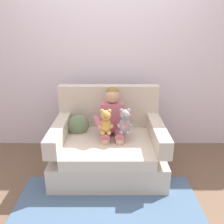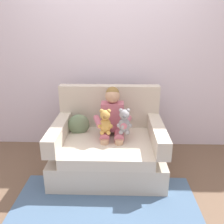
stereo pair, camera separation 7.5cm
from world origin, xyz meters
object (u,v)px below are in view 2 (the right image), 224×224
Objects in this scene: plush_grey at (124,122)px; plush_honey at (105,122)px; armchair at (108,146)px; seated_child at (112,119)px; throw_pillow at (79,125)px.

plush_honey is at bearing 179.17° from plush_grey.
plush_grey reaches higher than plush_honey.
seated_child is (0.05, 0.03, 0.33)m from armchair.
throw_pillow is (-0.34, 0.25, -0.14)m from plush_honey.
plush_grey is at bearing -23.10° from throw_pillow.
armchair is 0.42m from plush_grey.
seated_child reaches higher than armchair.
plush_grey is (0.13, -0.13, 0.03)m from seated_child.
armchair is at bearing 145.04° from plush_grey.
armchair is 1.51× the size of seated_child.
seated_child is 0.44m from throw_pillow.
seated_child is 0.17m from plush_honey.
seated_child is 3.17× the size of throw_pillow.
armchair reaches higher than plush_grey.
plush_honey is at bearing -101.96° from armchair.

